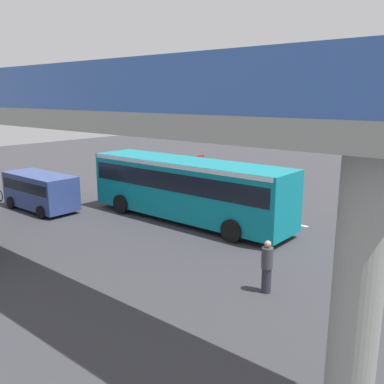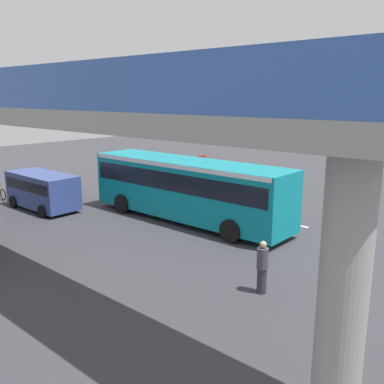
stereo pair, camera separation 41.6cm
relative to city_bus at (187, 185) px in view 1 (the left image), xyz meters
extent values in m
plane|color=#38383D|center=(-0.33, -0.37, -1.88)|extent=(80.00, 80.00, 0.00)
cube|color=#0C8493|center=(-0.01, 0.00, -0.17)|extent=(11.50, 2.55, 2.86)
cube|color=black|center=(-0.01, 0.00, 0.35)|extent=(11.04, 2.59, 0.90)
cube|color=white|center=(-0.01, 0.00, 1.15)|extent=(11.27, 2.58, 0.20)
cube|color=black|center=(5.76, 0.00, 0.18)|extent=(0.04, 2.24, 1.20)
cylinder|color=black|center=(3.67, 1.27, -1.36)|extent=(1.04, 0.30, 1.04)
cylinder|color=black|center=(3.67, -1.27, -1.36)|extent=(1.04, 0.30, 1.04)
cylinder|color=black|center=(-3.69, 1.27, -1.36)|extent=(1.04, 0.30, 1.04)
cylinder|color=black|center=(-3.69, -1.27, -1.36)|extent=(1.04, 0.30, 1.04)
cube|color=#33478C|center=(7.74, 3.69, -0.77)|extent=(4.80, 1.95, 1.86)
cube|color=black|center=(7.74, 3.69, -0.41)|extent=(4.42, 1.98, 0.56)
cylinder|color=black|center=(9.32, 4.67, -1.54)|extent=(0.68, 0.22, 0.68)
cylinder|color=black|center=(9.32, 2.72, -1.54)|extent=(0.68, 0.22, 0.68)
cylinder|color=black|center=(6.16, 4.67, -1.54)|extent=(0.68, 0.22, 0.68)
cylinder|color=black|center=(6.16, 2.72, -1.54)|extent=(0.68, 0.22, 0.68)
torus|color=black|center=(11.48, 4.27, -1.52)|extent=(0.72, 0.06, 0.72)
torus|color=black|center=(13.12, 2.58, -1.52)|extent=(0.72, 0.06, 0.72)
torus|color=black|center=(12.07, 2.58, -1.52)|extent=(0.72, 0.06, 0.72)
cube|color=black|center=(12.59, 2.58, -1.34)|extent=(0.89, 0.04, 0.04)
cylinder|color=black|center=(12.40, 2.58, -1.14)|extent=(0.03, 0.03, 0.40)
cube|color=black|center=(12.40, 2.58, -0.94)|extent=(0.20, 0.08, 0.04)
cylinder|color=black|center=(12.99, 2.58, -0.97)|extent=(0.02, 0.44, 0.02)
cylinder|color=#2D2D38|center=(-7.36, 4.60, -1.46)|extent=(0.32, 0.32, 0.85)
cylinder|color=#3F3F47|center=(-7.36, 4.60, -0.68)|extent=(0.38, 0.38, 0.70)
sphere|color=tan|center=(-7.36, 4.60, -0.20)|extent=(0.22, 0.22, 0.22)
cylinder|color=slate|center=(2.22, -3.89, -0.48)|extent=(0.08, 0.08, 2.80)
cube|color=red|center=(2.22, -3.89, 0.62)|extent=(0.04, 0.60, 0.60)
cube|color=silver|center=(-4.33, -2.98, -1.88)|extent=(2.00, 0.20, 0.01)
cube|color=silver|center=(-0.33, -2.98, -1.88)|extent=(2.00, 0.20, 0.01)
cube|color=silver|center=(3.67, -2.98, -1.88)|extent=(2.00, 0.20, 0.01)
cylinder|color=gray|center=(-11.53, 8.75, 0.87)|extent=(0.90, 0.90, 5.51)
cube|color=gray|center=(-0.33, 8.75, 3.87)|extent=(24.39, 2.60, 0.50)
cube|color=#3359A5|center=(-0.33, 7.50, 4.67)|extent=(24.39, 0.08, 1.10)
camera|label=1|loc=(-13.74, 16.06, 4.46)|focal=39.56mm
camera|label=2|loc=(-14.06, 15.79, 4.46)|focal=39.56mm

